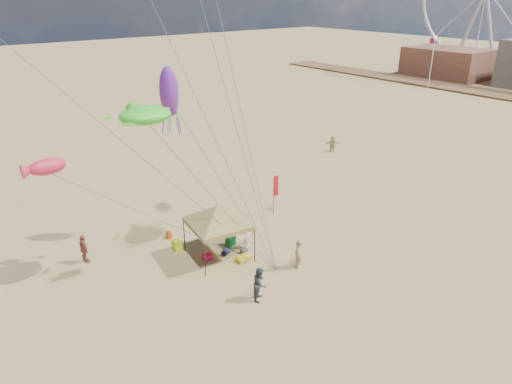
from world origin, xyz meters
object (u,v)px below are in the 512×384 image
chair_yellow (177,245)px  lamp_north (433,54)px  beach_cart (244,258)px  person_near_c (246,237)px  canopy_tent (217,207)px  person_far_c (333,144)px  chair_green (231,240)px  cooler_blue (218,225)px  person_near_b (260,284)px  cooler_red (207,257)px  person_near_a (298,254)px  feather_flag (275,188)px  person_far_a (84,249)px

chair_yellow → lamp_north: size_ratio=0.08×
beach_cart → person_near_c: bearing=46.1°
canopy_tent → person_far_c: bearing=24.8°
chair_green → chair_yellow: same height
cooler_blue → lamp_north: lamp_north is taller
canopy_tent → chair_yellow: 4.02m
chair_green → chair_yellow: (-2.95, 1.58, 0.00)m
person_near_b → cooler_red: bearing=54.2°
chair_yellow → person_near_a: size_ratio=0.38×
feather_flag → person_near_a: bearing=-120.2°
chair_green → person_near_c: (0.60, -0.87, 0.44)m
canopy_tent → person_near_a: size_ratio=3.45×
canopy_tent → cooler_blue: 4.84m
canopy_tent → beach_cart: bearing=-58.5°
beach_cart → person_near_b: person_near_b is taller
cooler_red → cooler_blue: 4.14m
cooler_red → person_near_c: person_near_c is taller
person_near_b → person_far_a: 10.96m
person_far_a → chair_yellow: bearing=-117.3°
person_near_c → person_near_b: bearing=36.8°
feather_flag → person_far_a: bearing=170.5°
chair_green → person_near_c: size_ratio=0.45×
feather_flag → beach_cart: feather_flag is taller
chair_green → lamp_north: (55.82, 21.45, 5.17)m
person_far_a → chair_green: bearing=-118.8°
person_near_b → lamp_north: 63.99m
cooler_red → chair_yellow: size_ratio=0.77×
cooler_red → lamp_north: (57.93, 21.96, 5.33)m
beach_cart → person_near_a: bearing=-51.5°
person_near_b → lamp_north: lamp_north is taller
beach_cart → lamp_north: 61.20m
canopy_tent → cooler_red: (-0.80, 0.10, -3.10)m
chair_yellow → person_far_a: bearing=155.7°
chair_yellow → lamp_north: (58.77, 19.87, 5.17)m
beach_cart → person_near_c: (1.07, 1.11, 0.59)m
chair_green → person_near_c: bearing=-55.1°
chair_green → person_near_a: person_near_a is taller
chair_green → person_far_a: 8.77m
feather_flag → chair_yellow: feather_flag is taller
cooler_red → chair_yellow: chair_yellow is taller
canopy_tent → beach_cart: 3.48m
chair_yellow → cooler_red: bearing=-68.1°
canopy_tent → person_far_c: (20.17, 9.34, -2.46)m
canopy_tent → feather_flag: canopy_tent is taller
beach_cart → person_far_c: bearing=29.0°
beach_cart → person_near_c: person_near_c is taller
person_near_a → person_near_b: (-3.59, -0.96, 0.03)m
canopy_tent → person_far_c: canopy_tent is taller
chair_yellow → lamp_north: bearing=18.7°
person_far_c → person_near_a: bearing=-104.2°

